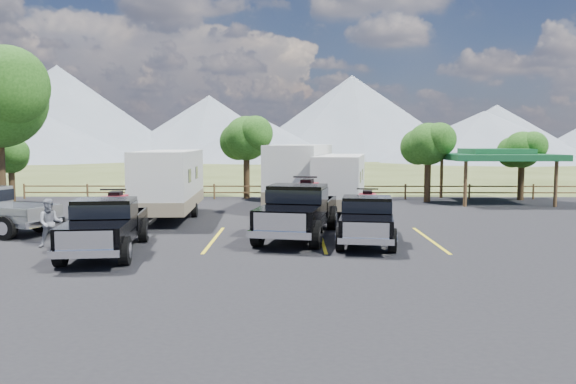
{
  "coord_description": "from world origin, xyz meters",
  "views": [
    {
      "loc": [
        0.9,
        -16.55,
        3.68
      ],
      "look_at": [
        0.73,
        6.29,
        1.6
      ],
      "focal_mm": 35.0,
      "sensor_mm": 36.0,
      "label": 1
    }
  ],
  "objects_px": {
    "rig_center": "(299,209)",
    "person_b": "(50,223)",
    "person_a": "(80,230)",
    "pavilion": "(495,156)",
    "trailer_right": "(340,183)",
    "rig_right": "(367,217)",
    "rig_left": "(107,223)",
    "trailer_left": "(170,183)",
    "trailer_center": "(301,175)"
  },
  "relations": [
    {
      "from": "person_b",
      "to": "trailer_center",
      "type": "bearing_deg",
      "value": 31.41
    },
    {
      "from": "person_a",
      "to": "trailer_left",
      "type": "bearing_deg",
      "value": -98.58
    },
    {
      "from": "trailer_right",
      "to": "person_b",
      "type": "distance_m",
      "value": 14.1
    },
    {
      "from": "rig_left",
      "to": "rig_right",
      "type": "distance_m",
      "value": 8.99
    },
    {
      "from": "rig_center",
      "to": "person_a",
      "type": "height_order",
      "value": "rig_center"
    },
    {
      "from": "rig_center",
      "to": "rig_right",
      "type": "xyz_separation_m",
      "value": [
        2.44,
        -1.09,
        -0.18
      ]
    },
    {
      "from": "rig_right",
      "to": "trailer_center",
      "type": "distance_m",
      "value": 10.37
    },
    {
      "from": "pavilion",
      "to": "person_b",
      "type": "bearing_deg",
      "value": -144.51
    },
    {
      "from": "rig_center",
      "to": "trailer_center",
      "type": "height_order",
      "value": "trailer_center"
    },
    {
      "from": "rig_right",
      "to": "trailer_center",
      "type": "relative_size",
      "value": 0.58
    },
    {
      "from": "rig_left",
      "to": "pavilion",
      "type": "bearing_deg",
      "value": 33.51
    },
    {
      "from": "trailer_left",
      "to": "trailer_right",
      "type": "xyz_separation_m",
      "value": [
        8.18,
        1.89,
        -0.13
      ]
    },
    {
      "from": "trailer_right",
      "to": "person_a",
      "type": "bearing_deg",
      "value": -121.25
    },
    {
      "from": "pavilion",
      "to": "rig_center",
      "type": "distance_m",
      "value": 17.2
    },
    {
      "from": "pavilion",
      "to": "rig_center",
      "type": "xyz_separation_m",
      "value": [
        -11.84,
        -12.36,
        -1.67
      ]
    },
    {
      "from": "pavilion",
      "to": "trailer_left",
      "type": "height_order",
      "value": "same"
    },
    {
      "from": "rig_center",
      "to": "trailer_left",
      "type": "height_order",
      "value": "trailer_left"
    },
    {
      "from": "rig_center",
      "to": "trailer_left",
      "type": "bearing_deg",
      "value": 151.4
    },
    {
      "from": "trailer_center",
      "to": "trailer_left",
      "type": "bearing_deg",
      "value": -137.66
    },
    {
      "from": "pavilion",
      "to": "trailer_center",
      "type": "bearing_deg",
      "value": -163.88
    },
    {
      "from": "rig_center",
      "to": "trailer_left",
      "type": "xyz_separation_m",
      "value": [
        -6.03,
        5.06,
        0.59
      ]
    },
    {
      "from": "pavilion",
      "to": "trailer_center",
      "type": "xyz_separation_m",
      "value": [
        -11.64,
        -3.36,
        -0.95
      ]
    },
    {
      "from": "trailer_center",
      "to": "person_a",
      "type": "distance_m",
      "value": 14.6
    },
    {
      "from": "rig_left",
      "to": "trailer_center",
      "type": "height_order",
      "value": "trailer_center"
    },
    {
      "from": "pavilion",
      "to": "trailer_left",
      "type": "distance_m",
      "value": 19.33
    },
    {
      "from": "pavilion",
      "to": "rig_left",
      "type": "bearing_deg",
      "value": -139.62
    },
    {
      "from": "pavilion",
      "to": "trailer_left",
      "type": "bearing_deg",
      "value": -157.78
    },
    {
      "from": "rig_center",
      "to": "person_a",
      "type": "bearing_deg",
      "value": -140.74
    },
    {
      "from": "trailer_right",
      "to": "rig_center",
      "type": "bearing_deg",
      "value": -97.83
    },
    {
      "from": "rig_center",
      "to": "trailer_right",
      "type": "distance_m",
      "value": 7.29
    },
    {
      "from": "trailer_right",
      "to": "person_b",
      "type": "height_order",
      "value": "trailer_right"
    },
    {
      "from": "rig_center",
      "to": "rig_right",
      "type": "relative_size",
      "value": 1.21
    },
    {
      "from": "pavilion",
      "to": "trailer_right",
      "type": "relative_size",
      "value": 0.73
    },
    {
      "from": "pavilion",
      "to": "person_a",
      "type": "height_order",
      "value": "pavilion"
    },
    {
      "from": "trailer_left",
      "to": "trailer_right",
      "type": "bearing_deg",
      "value": 10.06
    },
    {
      "from": "rig_right",
      "to": "trailer_right",
      "type": "distance_m",
      "value": 8.07
    },
    {
      "from": "rig_left",
      "to": "trailer_right",
      "type": "bearing_deg",
      "value": 42.96
    },
    {
      "from": "rig_center",
      "to": "rig_right",
      "type": "distance_m",
      "value": 2.68
    },
    {
      "from": "trailer_right",
      "to": "rig_left",
      "type": "bearing_deg",
      "value": -120.79
    },
    {
      "from": "person_b",
      "to": "trailer_left",
      "type": "bearing_deg",
      "value": 50.2
    },
    {
      "from": "rig_center",
      "to": "trailer_center",
      "type": "xyz_separation_m",
      "value": [
        0.2,
        8.99,
        0.72
      ]
    },
    {
      "from": "pavilion",
      "to": "rig_left",
      "type": "relative_size",
      "value": 1.01
    },
    {
      "from": "rig_center",
      "to": "trailer_right",
      "type": "relative_size",
      "value": 0.82
    },
    {
      "from": "trailer_right",
      "to": "person_b",
      "type": "xyz_separation_m",
      "value": [
        -10.72,
        -9.14,
        -0.7
      ]
    },
    {
      "from": "rig_right",
      "to": "trailer_center",
      "type": "bearing_deg",
      "value": 110.66
    },
    {
      "from": "rig_center",
      "to": "person_b",
      "type": "relative_size",
      "value": 4.18
    },
    {
      "from": "pavilion",
      "to": "trailer_center",
      "type": "relative_size",
      "value": 0.62
    },
    {
      "from": "pavilion",
      "to": "trailer_right",
      "type": "distance_m",
      "value": 11.17
    },
    {
      "from": "trailer_center",
      "to": "rig_left",
      "type": "bearing_deg",
      "value": -108.3
    },
    {
      "from": "trailer_center",
      "to": "rig_center",
      "type": "bearing_deg",
      "value": -81.23
    }
  ]
}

